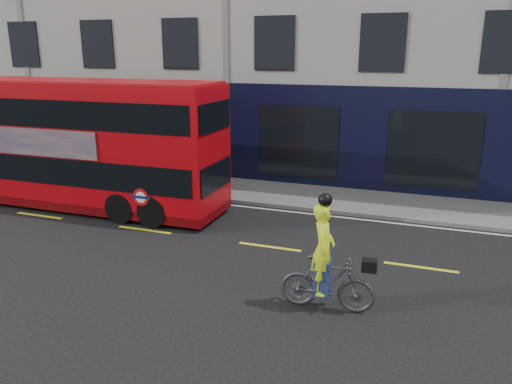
% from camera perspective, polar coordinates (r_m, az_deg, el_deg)
% --- Properties ---
extents(ground, '(120.00, 120.00, 0.00)m').
position_cam_1_polar(ground, '(14.39, -15.78, -6.14)').
color(ground, black).
rests_on(ground, ground).
extents(pavement, '(60.00, 3.00, 0.12)m').
position_cam_1_polar(pavement, '(19.71, -4.91, 0.56)').
color(pavement, slate).
rests_on(pavement, ground).
extents(kerb, '(60.00, 0.12, 0.13)m').
position_cam_1_polar(kerb, '(18.41, -6.85, -0.59)').
color(kerb, slate).
rests_on(kerb, ground).
extents(building_terrace, '(50.00, 10.07, 15.00)m').
position_cam_1_polar(building_terrace, '(25.10, 1.22, 21.02)').
color(building_terrace, '#A6A49D').
rests_on(building_terrace, ground).
extents(road_edge_line, '(58.00, 0.10, 0.01)m').
position_cam_1_polar(road_edge_line, '(18.17, -7.27, -1.02)').
color(road_edge_line, silver).
rests_on(road_edge_line, ground).
extents(lane_dashes, '(58.00, 0.12, 0.01)m').
position_cam_1_polar(lane_dashes, '(15.54, -12.61, -4.24)').
color(lane_dashes, yellow).
rests_on(lane_dashes, ground).
extents(bus, '(10.75, 2.51, 4.32)m').
position_cam_1_polar(bus, '(18.14, -20.18, 5.29)').
color(bus, '#B5070E').
rests_on(bus, ground).
extents(cyclist, '(2.01, 0.73, 2.53)m').
position_cam_1_polar(cyclist, '(10.53, 8.01, -9.01)').
color(cyclist, '#444649').
rests_on(cyclist, ground).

